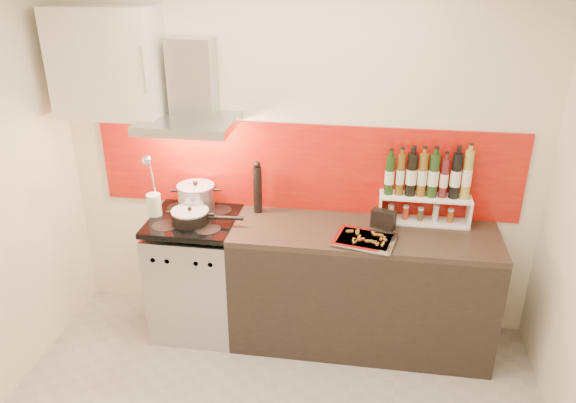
% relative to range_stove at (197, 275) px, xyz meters
% --- Properties ---
extents(back_wall, '(3.40, 0.02, 2.60)m').
position_rel_range_stove_xyz_m(back_wall, '(0.70, 0.30, 0.86)').
color(back_wall, silver).
rests_on(back_wall, ground).
extents(backsplash, '(3.00, 0.02, 0.64)m').
position_rel_range_stove_xyz_m(backsplash, '(0.75, 0.29, 0.78)').
color(backsplash, '#9E080D').
rests_on(backsplash, back_wall).
extents(range_stove, '(0.60, 0.60, 0.91)m').
position_rel_range_stove_xyz_m(range_stove, '(0.00, 0.00, 0.00)').
color(range_stove, '#B7B7BA').
rests_on(range_stove, ground).
extents(counter, '(1.80, 0.60, 0.90)m').
position_rel_range_stove_xyz_m(counter, '(1.20, 0.00, 0.01)').
color(counter, black).
rests_on(counter, ground).
extents(range_hood, '(0.62, 0.50, 0.61)m').
position_rel_range_stove_xyz_m(range_hood, '(0.00, 0.14, 1.30)').
color(range_hood, '#B7B7BA').
rests_on(range_hood, back_wall).
extents(upper_cabinet, '(0.70, 0.35, 0.72)m').
position_rel_range_stove_xyz_m(upper_cabinet, '(-0.55, 0.13, 1.51)').
color(upper_cabinet, silver).
rests_on(upper_cabinet, back_wall).
extents(stock_pot, '(0.27, 0.27, 0.23)m').
position_rel_range_stove_xyz_m(stock_pot, '(-0.01, 0.14, 0.57)').
color(stock_pot, '#B7B7BA').
rests_on(stock_pot, range_stove).
extents(saute_pan, '(0.50, 0.26, 0.12)m').
position_rel_range_stove_xyz_m(saute_pan, '(0.01, -0.07, 0.52)').
color(saute_pan, black).
rests_on(saute_pan, range_stove).
extents(utensil_jar, '(0.10, 0.15, 0.48)m').
position_rel_range_stove_xyz_m(utensil_jar, '(-0.28, 0.00, 0.60)').
color(utensil_jar, silver).
rests_on(utensil_jar, range_stove).
extents(pepper_mill, '(0.06, 0.06, 0.39)m').
position_rel_range_stove_xyz_m(pepper_mill, '(0.43, 0.19, 0.65)').
color(pepper_mill, black).
rests_on(pepper_mill, counter).
extents(step_shelf, '(0.62, 0.17, 0.54)m').
position_rel_range_stove_xyz_m(step_shelf, '(1.60, 0.20, 0.72)').
color(step_shelf, white).
rests_on(step_shelf, counter).
extents(caddy_box, '(0.17, 0.12, 0.14)m').
position_rel_range_stove_xyz_m(caddy_box, '(1.32, 0.07, 0.52)').
color(caddy_box, black).
rests_on(caddy_box, counter).
extents(baking_tray, '(0.44, 0.37, 0.03)m').
position_rel_range_stove_xyz_m(baking_tray, '(1.20, -0.15, 0.47)').
color(baking_tray, silver).
rests_on(baking_tray, counter).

